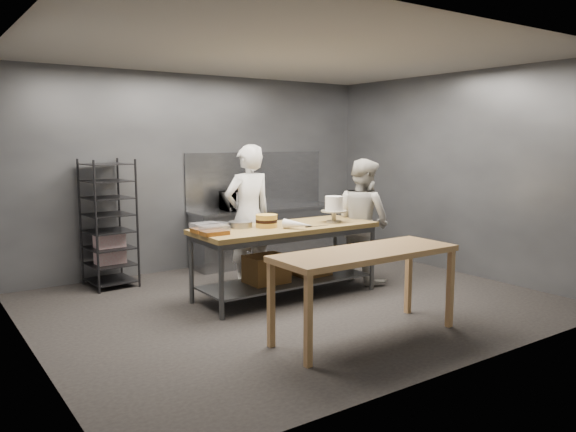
# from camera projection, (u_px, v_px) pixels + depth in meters

# --- Properties ---
(ground) EXTENTS (6.00, 6.00, 0.00)m
(ground) POSITION_uv_depth(u_px,v_px,m) (294.00, 302.00, 6.97)
(ground) COLOR black
(ground) RESTS_ON ground
(back_wall) EXTENTS (6.00, 0.04, 3.00)m
(back_wall) POSITION_uv_depth(u_px,v_px,m) (202.00, 172.00, 8.81)
(back_wall) COLOR #4C4F54
(back_wall) RESTS_ON ground
(work_table) EXTENTS (2.40, 0.90, 0.92)m
(work_table) POSITION_uv_depth(u_px,v_px,m) (286.00, 252.00, 7.20)
(work_table) COLOR olive
(work_table) RESTS_ON ground
(near_counter) EXTENTS (2.00, 0.70, 0.90)m
(near_counter) POSITION_uv_depth(u_px,v_px,m) (366.00, 259.00, 5.66)
(near_counter) COLOR olive
(near_counter) RESTS_ON ground
(back_counter) EXTENTS (2.60, 0.60, 0.90)m
(back_counter) POSITION_uv_depth(u_px,v_px,m) (267.00, 235.00, 9.25)
(back_counter) COLOR slate
(back_counter) RESTS_ON ground
(splashback_panel) EXTENTS (2.60, 0.02, 0.90)m
(splashback_panel) POSITION_uv_depth(u_px,v_px,m) (257.00, 179.00, 9.37)
(splashback_panel) COLOR slate
(splashback_panel) RESTS_ON back_counter
(speed_rack) EXTENTS (0.64, 0.69, 1.75)m
(speed_rack) POSITION_uv_depth(u_px,v_px,m) (109.00, 225.00, 7.65)
(speed_rack) COLOR black
(speed_rack) RESTS_ON ground
(chef_behind) EXTENTS (0.71, 0.47, 1.94)m
(chef_behind) POSITION_uv_depth(u_px,v_px,m) (248.00, 216.00, 7.70)
(chef_behind) COLOR white
(chef_behind) RESTS_ON ground
(chef_right) EXTENTS (0.68, 0.86, 1.74)m
(chef_right) POSITION_uv_depth(u_px,v_px,m) (363.00, 220.00, 7.94)
(chef_right) COLOR beige
(chef_right) RESTS_ON ground
(microwave) EXTENTS (0.54, 0.37, 0.30)m
(microwave) POSITION_uv_depth(u_px,v_px,m) (240.00, 201.00, 8.88)
(microwave) COLOR black
(microwave) RESTS_ON back_counter
(frosted_cake_stand) EXTENTS (0.34, 0.34, 0.35)m
(frosted_cake_stand) POSITION_uv_depth(u_px,v_px,m) (334.00, 206.00, 7.40)
(frosted_cake_stand) COLOR #ABA188
(frosted_cake_stand) RESTS_ON work_table
(layer_cake) EXTENTS (0.27, 0.27, 0.16)m
(layer_cake) POSITION_uv_depth(u_px,v_px,m) (266.00, 221.00, 7.00)
(layer_cake) COLOR gold
(layer_cake) RESTS_ON work_table
(cake_pans) EXTENTS (0.74, 0.33, 0.07)m
(cake_pans) POSITION_uv_depth(u_px,v_px,m) (223.00, 226.00, 6.87)
(cake_pans) COLOR gray
(cake_pans) RESTS_ON work_table
(piping_bag) EXTENTS (0.29, 0.39, 0.12)m
(piping_bag) POSITION_uv_depth(u_px,v_px,m) (298.00, 224.00, 6.84)
(piping_bag) COLOR white
(piping_bag) RESTS_ON work_table
(offset_spatula) EXTENTS (0.36, 0.02, 0.02)m
(offset_spatula) POSITION_uv_depth(u_px,v_px,m) (314.00, 226.00, 7.05)
(offset_spatula) COLOR slate
(offset_spatula) RESTS_ON work_table
(pastry_clamshells) EXTENTS (0.31, 0.46, 0.11)m
(pastry_clamshells) POSITION_uv_depth(u_px,v_px,m) (210.00, 229.00, 6.54)
(pastry_clamshells) COLOR #9F621F
(pastry_clamshells) RESTS_ON work_table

